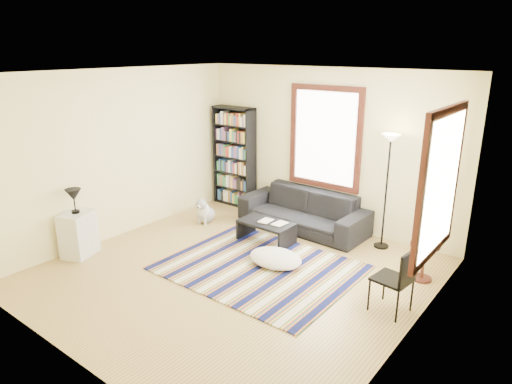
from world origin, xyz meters
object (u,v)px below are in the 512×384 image
Objects in this scene: coffee_table at (266,232)px; floor_lamp at (386,193)px; bookshelf at (234,157)px; dog at (206,210)px; floor_cushion at (275,258)px; folding_chair at (392,279)px; side_table at (423,262)px; sofa at (303,210)px; white_cabinet at (78,234)px.

coffee_table is 2.03m from floor_lamp.
dog is at bearing -77.66° from bookshelf.
floor_lamp reaches higher than floor_cushion.
floor_cushion is at bearing -177.22° from folding_chair.
bookshelf is 3.01m from floor_cushion.
bookshelf is 4.32m from side_table.
floor_lamp reaches higher than coffee_table.
folding_chair is (2.29, -1.63, 0.09)m from sofa.
sofa is 2.81m from folding_chair.
white_cabinet reaches higher than sofa.
white_cabinet is at bearing -138.64° from floor_lamp.
folding_chair is at bearing -28.90° from dog.
floor_cushion is 2.04m from floor_lamp.
sofa is 1.25× the size of floor_lamp.
folding_chair is 1.23× the size of white_cabinet.
white_cabinet is at bearing -154.58° from folding_chair.
floor_lamp reaches higher than white_cabinet.
bookshelf is at bearing 173.46° from sofa.
folding_chair reaches higher than coffee_table.
sofa is 3.76m from white_cabinet.
coffee_table is at bearing 26.80° from white_cabinet.
bookshelf reaches higher than side_table.
dog is at bearing 178.50° from coffee_table.
side_table is (4.16, -0.86, -0.73)m from bookshelf.
folding_chair is at bearing -24.75° from bookshelf.
side_table is at bearing 94.61° from folding_chair.
folding_chair reaches higher than dog.
floor_cushion is at bearing -122.23° from floor_lamp.
coffee_table is 2.97m from white_cabinet.
coffee_table is 0.48× the size of floor_lamp.
folding_chair is (2.44, -0.73, 0.25)m from coffee_table.
side_table is 1.05m from folding_chair.
sofa is at bearing 80.35° from coffee_table.
folding_chair is 3.95m from dog.
floor_lamp is at bearing 57.77° from floor_cushion.
floor_lamp is 3.25m from dog.
white_cabinet is 2.30m from dog.
floor_lamp is (1.60, 1.00, 0.75)m from coffee_table.
floor_lamp is at bearing -2.97° from bookshelf.
sofa is at bearing 107.09° from floor_cushion.
bookshelf is at bearing 177.03° from floor_lamp.
coffee_table is at bearing -173.03° from side_table.
bookshelf reaches higher than floor_lamp.
folding_chair is at bearing -64.05° from floor_lamp.
sofa is at bearing 165.80° from side_table.
side_table is 1.09× the size of dog.
sofa is 1.57m from floor_lamp.
white_cabinet reaches higher than side_table.
sofa is 3.31× the size of white_cabinet.
white_cabinet is at bearing -123.17° from sofa.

